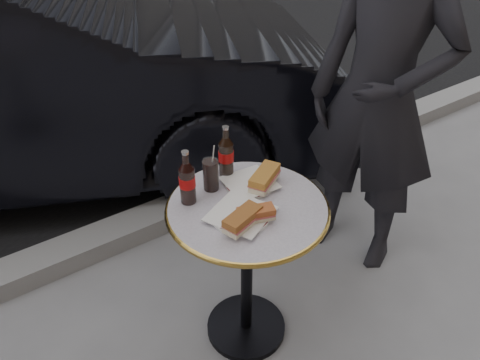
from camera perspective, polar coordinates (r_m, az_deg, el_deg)
ground at (r=2.29m, az=0.74°, el=-17.63°), size 80.00×80.00×0.00m
asphalt_road at (r=6.44m, az=-26.79°, el=15.23°), size 40.00×8.00×0.00m
curb at (r=2.81m, az=-9.89°, el=-4.56°), size 40.00×0.20×0.12m
bistro_table at (r=2.01m, az=0.82°, el=-11.32°), size 0.62×0.62×0.73m
plate_left at (r=1.70m, az=0.08°, el=-4.32°), size 0.27×0.27×0.01m
plate_right at (r=1.86m, az=1.17°, el=-0.48°), size 0.24×0.24×0.01m
sandwich_left_a at (r=1.63m, az=0.31°, el=-4.90°), size 0.17×0.11×0.05m
sandwich_left_b at (r=1.66m, az=1.96°, el=-4.23°), size 0.14×0.10×0.05m
sandwich_right at (r=1.83m, az=3.01°, el=0.19°), size 0.18×0.15×0.06m
cola_bottle_left at (r=1.73m, az=-6.49°, el=0.35°), size 0.08×0.08×0.22m
cola_bottle_right at (r=1.86m, az=-1.72°, el=3.50°), size 0.07×0.07×0.23m
cola_glass at (r=1.81m, az=-3.58°, el=0.63°), size 0.07×0.07×0.13m
pedestrian at (r=2.25m, az=16.50°, el=9.42°), size 0.64×0.77×1.79m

